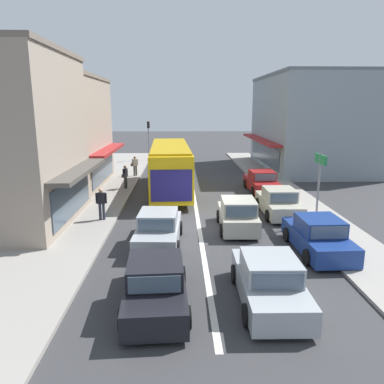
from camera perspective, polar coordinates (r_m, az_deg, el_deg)
ground_plane at (r=18.73m, az=1.02°, el=-5.00°), size 140.00×140.00×0.00m
lane_centre_line at (r=22.57m, az=0.51°, el=-1.85°), size 0.20×28.00×0.01m
sidewalk_left at (r=25.17m, az=-15.34°, el=-0.60°), size 5.20×44.00×0.14m
kerb_right at (r=25.48m, az=14.39°, el=-0.40°), size 2.80×44.00×0.12m
shopfront_mid_block at (r=28.58m, az=-21.02°, el=8.37°), size 8.47×8.99×7.82m
building_right_far at (r=37.21m, az=17.88°, el=10.08°), size 9.88×13.76×8.58m
city_bus at (r=25.58m, az=-3.35°, el=4.19°), size 3.02×10.94×3.23m
hatchback_adjacent_lane_trail at (r=17.95m, az=6.99°, el=-3.54°), size 1.91×3.75×1.54m
sedan_behind_bus_near at (r=16.05m, az=-5.11°, el=-5.69°), size 2.05×4.28×1.47m
sedan_behind_bus_mid at (r=11.37m, az=-5.58°, el=-13.88°), size 2.04×4.27×1.47m
sedan_queue_gap_filler at (r=11.72m, az=11.65°, el=-13.23°), size 1.95×4.23×1.47m
parked_sedan_kerb_front at (r=15.97m, az=18.65°, el=-6.44°), size 1.97×4.24×1.47m
parked_sedan_kerb_second at (r=20.82m, az=13.07°, el=-1.60°), size 1.91×4.20×1.47m
parked_sedan_kerb_third at (r=26.20m, az=10.54°, el=1.50°), size 1.99×4.25×1.47m
traffic_light_downstreet at (r=40.00m, az=-6.65°, el=8.71°), size 0.33×0.24×4.20m
directional_road_sign at (r=19.07m, az=18.88°, el=2.91°), size 0.10×1.40×3.60m
pedestrian_with_handbag_near at (r=26.42m, az=-10.14°, el=2.50°), size 0.38×0.66×1.63m
pedestrian_browsing_midblock at (r=19.38m, az=-13.64°, el=-1.48°), size 0.57×0.23×1.63m
pedestrian_far_walker at (r=31.16m, az=-8.70°, el=4.14°), size 0.60×0.51×1.63m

